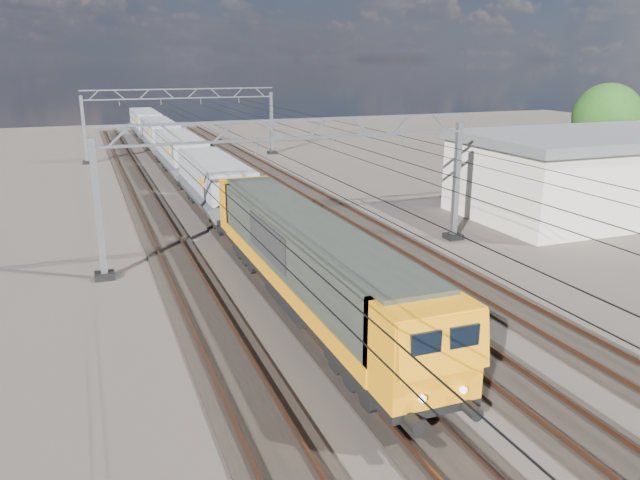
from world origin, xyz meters
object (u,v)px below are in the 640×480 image
object	(u,v)px
hopper_wagon_mid	(181,153)
hopper_wagon_fourth	(146,123)
catenary_gantry_mid	(296,183)
hopper_wagon_third	(160,135)
locomotive	(307,258)
industrial_shed	(601,173)
catenary_gantry_far	(182,121)
hopper_wagon_lead	(215,182)
tree_far	(612,120)

from	to	relation	value
hopper_wagon_mid	hopper_wagon_fourth	bearing A→B (deg)	90.00
catenary_gantry_mid	hopper_wagon_third	bearing A→B (deg)	92.94
locomotive	industrial_shed	distance (m)	25.70
catenary_gantry_mid	catenary_gantry_far	size ratio (longest dim) A/B	1.00
hopper_wagon_mid	industrial_shed	size ratio (longest dim) A/B	0.70
hopper_wagon_lead	hopper_wagon_third	distance (m)	28.40
tree_far	industrial_shed	bearing A→B (deg)	-136.88
hopper_wagon_third	tree_far	xyz separation A→B (m)	(32.32, -29.13, 2.96)
catenary_gantry_far	hopper_wagon_fourth	world-z (taller)	catenary_gantry_far
catenary_gantry_mid	hopper_wagon_fourth	xyz separation A→B (m)	(-2.00, 53.12, -1.67)
hopper_wagon_lead	hopper_wagon_fourth	bearing A→B (deg)	90.00
locomotive	tree_far	distance (m)	36.61
hopper_wagon_fourth	industrial_shed	xyz separation A→B (m)	(24.00, -51.12, 0.49)
catenary_gantry_mid	catenary_gantry_far	bearing A→B (deg)	90.00
hopper_wagon_third	hopper_wagon_lead	bearing A→B (deg)	-90.00
catenary_gantry_mid	hopper_wagon_mid	bearing A→B (deg)	94.63
hopper_wagon_fourth	tree_far	bearing A→B (deg)	-53.28
hopper_wagon_fourth	industrial_shed	distance (m)	56.47
catenary_gantry_mid	hopper_wagon_fourth	size ratio (longest dim) A/B	1.53
hopper_wagon_lead	hopper_wagon_mid	bearing A→B (deg)	90.00
hopper_wagon_fourth	tree_far	world-z (taller)	tree_far
catenary_gantry_mid	hopper_wagon_fourth	bearing A→B (deg)	92.16
catenary_gantry_far	tree_far	size ratio (longest dim) A/B	2.44
hopper_wagon_mid	tree_far	size ratio (longest dim) A/B	1.60
catenary_gantry_mid	hopper_wagon_fourth	distance (m)	53.18
hopper_wagon_lead	hopper_wagon_mid	size ratio (longest dim) A/B	1.00
hopper_wagon_third	hopper_wagon_fourth	size ratio (longest dim) A/B	1.00
hopper_wagon_third	hopper_wagon_fourth	xyz separation A→B (m)	(0.00, 14.20, 0.00)
catenary_gantry_far	hopper_wagon_mid	size ratio (longest dim) A/B	1.53
locomotive	hopper_wagon_third	xyz separation A→B (m)	(-0.00, 46.10, -0.09)
catenary_gantry_mid	hopper_wagon_third	world-z (taller)	catenary_gantry_mid
locomotive	hopper_wagon_fourth	distance (m)	60.30
hopper_wagon_mid	hopper_wagon_fourth	world-z (taller)	same
locomotive	industrial_shed	xyz separation A→B (m)	(24.00, 9.18, 0.40)
locomotive	hopper_wagon_mid	world-z (taller)	locomotive
catenary_gantry_mid	industrial_shed	bearing A→B (deg)	5.19
hopper_wagon_third	hopper_wagon_mid	bearing A→B (deg)	-90.00
locomotive	industrial_shed	size ratio (longest dim) A/B	1.13
catenary_gantry_far	hopper_wagon_lead	size ratio (longest dim) A/B	1.53
hopper_wagon_lead	hopper_wagon_fourth	size ratio (longest dim) A/B	1.00
hopper_wagon_fourth	hopper_wagon_lead	bearing A→B (deg)	-90.00
locomotive	hopper_wagon_mid	distance (m)	31.90
catenary_gantry_mid	tree_far	bearing A→B (deg)	17.89
catenary_gantry_mid	hopper_wagon_mid	xyz separation A→B (m)	(-2.00, 24.72, -1.67)
hopper_wagon_lead	locomotive	bearing A→B (deg)	-90.00
hopper_wagon_mid	hopper_wagon_third	world-z (taller)	same
catenary_gantry_far	tree_far	world-z (taller)	tree_far
catenary_gantry_far	locomotive	size ratio (longest dim) A/B	0.94
hopper_wagon_lead	industrial_shed	world-z (taller)	industrial_shed
hopper_wagon_lead	tree_far	world-z (taller)	tree_far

